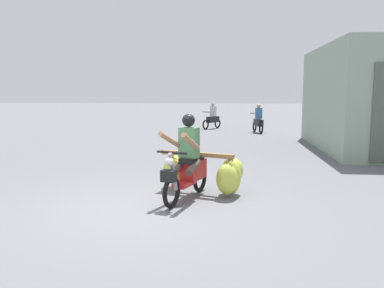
% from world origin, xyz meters
% --- Properties ---
extents(ground_plane, '(120.00, 120.00, 0.00)m').
position_xyz_m(ground_plane, '(0.00, 0.00, 0.00)').
color(ground_plane, slate).
extents(motorbike_main_loaded, '(1.67, 1.97, 1.58)m').
position_xyz_m(motorbike_main_loaded, '(0.85, 0.95, 0.51)').
color(motorbike_main_loaded, black).
rests_on(motorbike_main_loaded, ground).
extents(motorbike_distant_ahead_left, '(0.59, 1.60, 1.40)m').
position_xyz_m(motorbike_distant_ahead_left, '(2.78, 12.59, 0.57)').
color(motorbike_distant_ahead_left, black).
rests_on(motorbike_distant_ahead_left, ground).
extents(motorbike_distant_ahead_right, '(0.97, 1.40, 1.40)m').
position_xyz_m(motorbike_distant_ahead_right, '(0.50, 14.51, 0.57)').
color(motorbike_distant_ahead_right, black).
rests_on(motorbike_distant_ahead_right, ground).
extents(shopfront_building, '(3.37, 6.32, 3.51)m').
position_xyz_m(shopfront_building, '(6.19, 7.58, 1.76)').
color(shopfront_building, gray).
rests_on(shopfront_building, ground).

